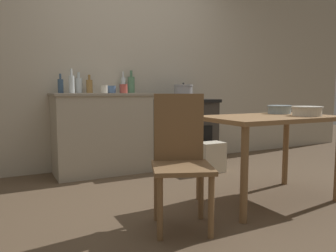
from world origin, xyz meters
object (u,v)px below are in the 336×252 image
Objects in this scene: bottle_center at (123,85)px; flour_sack at (211,157)px; bottle_far_left at (79,85)px; cup_far_right at (104,89)px; bottle_center_right at (61,86)px; cup_mid_right at (124,89)px; cup_right at (112,89)px; chair at (181,157)px; stock_pot at (183,92)px; work_table at (270,129)px; bottle_left at (131,84)px; bottle_center_left at (89,86)px; bottle_mid_left at (72,84)px; mixing_bowl_large at (279,109)px; stove at (182,132)px; mixing_bowl_small at (307,111)px.

flour_sack is at bearing -43.02° from bottle_center.
bottle_far_left reaches higher than cup_far_right.
cup_mid_right is (0.65, -0.27, -0.03)m from bottle_center_right.
cup_mid_right reaches higher than cup_right.
stock_pot reaches higher than chair.
bottle_left is (-0.57, 1.79, 0.40)m from work_table.
stock_pot is at bearing -11.81° from bottle_center_left.
flour_sack is 0.90m from stock_pot.
bottle_mid_left is 1.01× the size of bottle_center.
mixing_bowl_large is 2.24m from bottle_far_left.
mixing_bowl_large is at bearing -51.08° from cup_mid_right.
stock_pot is at bearing 0.82° from cup_mid_right.
cup_far_right is (-0.07, 1.61, 0.48)m from chair.
bottle_left is at bearing -2.99° from bottle_far_left.
stove is 1.50m from bottle_mid_left.
bottle_mid_left reaches higher than cup_right.
bottle_far_left is at bearing 119.77° from chair.
chair is at bearing -91.00° from cup_right.
chair is 3.63× the size of mixing_bowl_small.
stock_pot is 0.66m from bottle_left.
flour_sack is 1.65m from bottle_center_left.
stock_pot is (-0.02, -0.07, 0.51)m from stove.
bottle_mid_left is at bearing 137.81° from mixing_bowl_large.
chair is at bearing -132.63° from flour_sack.
bottle_center_left is (-1.40, 1.57, 0.23)m from mixing_bowl_large.
work_table is at bearing -90.70° from stock_pot.
stove is 0.96m from bottle_center.
bottle_far_left is at bearing 177.01° from bottle_left.
bottle_center_left is at bearing 143.16° from cup_mid_right.
bottle_center reaches higher than mixing_bowl_small.
stock_pot is 0.80m from cup_mid_right.
cup_mid_right is at bearing -14.92° from cup_right.
cup_mid_right reaches higher than cup_far_right.
cup_right is (0.20, -0.21, -0.04)m from bottle_center_left.
bottle_left is 2.73× the size of cup_mid_right.
bottle_left is 0.36m from cup_mid_right.
mixing_bowl_small is 2.87× the size of cup_far_right.
bottle_mid_left is at bearing 156.38° from cup_far_right.
bottle_center_left reaches higher than stove.
bottle_far_left reaches higher than chair.
bottle_mid_left is (-1.35, 0.13, 0.09)m from stock_pot.
bottle_center is at bearing 136.98° from flour_sack.
bottle_center_right reaches higher than mixing_bowl_small.
mixing_bowl_large is at bearing 34.69° from chair.
bottle_center is at bearing 70.89° from cup_mid_right.
chair is (-0.98, -1.69, 0.06)m from stove.
mixing_bowl_small reaches higher than mixing_bowl_large.
bottle_far_left reaches higher than mixing_bowl_large.
mixing_bowl_small is at bearing -54.64° from cup_right.
mixing_bowl_large is 1.85m from bottle_left.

